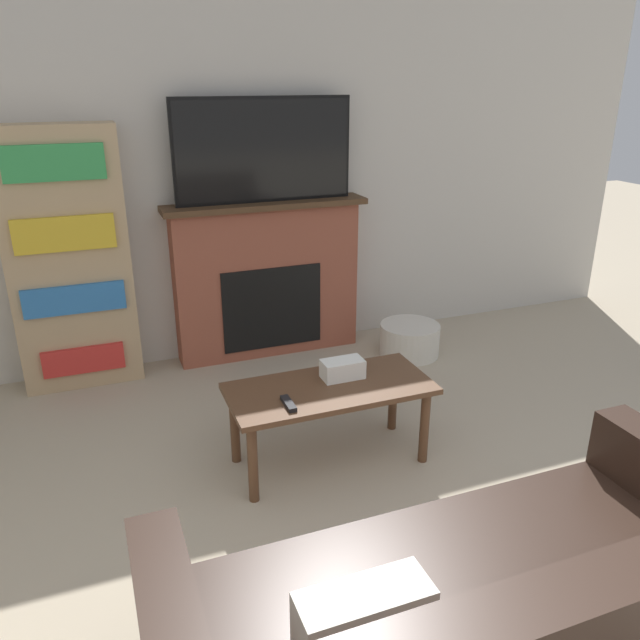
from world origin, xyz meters
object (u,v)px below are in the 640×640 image
Objects in this scene: bookshelf at (69,261)px; storage_basket at (409,339)px; fireplace at (267,279)px; coffee_table at (330,397)px; tv at (264,150)px.

storage_basket is at bearing -10.34° from bookshelf.
fireplace is 1.35× the size of coffee_table.
fireplace reaches higher than storage_basket.
bookshelf reaches higher than storage_basket.
fireplace reaches higher than coffee_table.
fireplace is at bearing 1.01° from bookshelf.
bookshelf reaches higher than coffee_table.
tv reaches higher than storage_basket.
fireplace is 0.91m from tv.
coffee_table is (-0.12, -1.49, -1.09)m from tv.
fireplace is at bearing 90.00° from tv.
storage_basket is at bearing 45.11° from coffee_table.
bookshelf is (-1.19, 1.49, 0.45)m from coffee_table.
coffee_table is 1.54m from storage_basket.
storage_basket is (0.95, -0.42, -1.36)m from tv.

